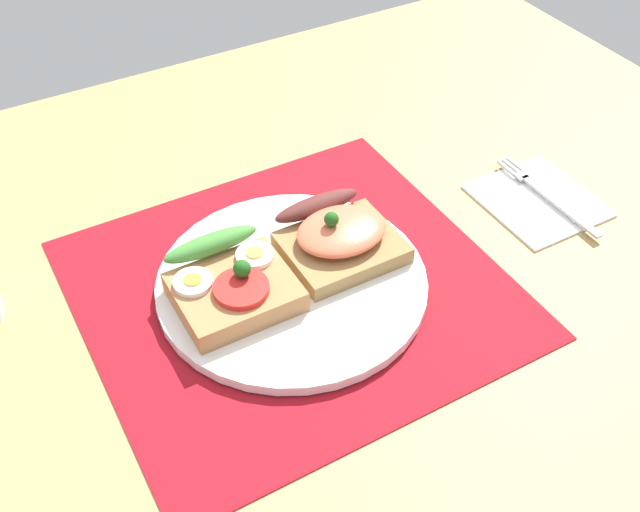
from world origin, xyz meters
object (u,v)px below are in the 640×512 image
object	(u,v)px
sandwich_salmon	(338,236)
plate	(292,283)
fork	(545,193)
sandwich_egg_tomato	(231,284)
napkin	(538,200)

from	to	relation	value
sandwich_salmon	plate	bearing A→B (deg)	-167.07
sandwich_salmon	fork	size ratio (longest dim) A/B	0.72
sandwich_egg_tomato	napkin	bearing A→B (deg)	-3.53
sandwich_egg_tomato	fork	xyz separation A→B (cm)	(35.31, -2.05, -2.12)
napkin	sandwich_egg_tomato	bearing A→B (deg)	176.47
plate	sandwich_salmon	distance (cm)	6.32
plate	sandwich_egg_tomato	bearing A→B (deg)	172.73
sandwich_egg_tomato	napkin	size ratio (longest dim) A/B	0.87
plate	sandwich_salmon	size ratio (longest dim) A/B	2.35
sandwich_salmon	napkin	world-z (taller)	sandwich_salmon
plate	sandwich_egg_tomato	size ratio (longest dim) A/B	2.42
sandwich_egg_tomato	sandwich_salmon	size ratio (longest dim) A/B	0.97
sandwich_egg_tomato	sandwich_salmon	world-z (taller)	sandwich_salmon
napkin	fork	size ratio (longest dim) A/B	0.80
plate	napkin	bearing A→B (deg)	-2.78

